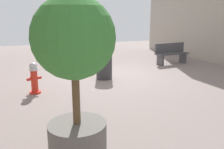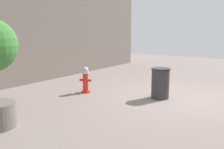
% 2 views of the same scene
% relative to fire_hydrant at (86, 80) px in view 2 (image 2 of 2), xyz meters
% --- Properties ---
extents(ground_plane, '(23.40, 23.40, 0.00)m').
position_rel_fire_hydrant_xyz_m(ground_plane, '(-2.73, -1.16, -0.44)').
color(ground_plane, gray).
extents(fire_hydrant, '(0.41, 0.38, 0.88)m').
position_rel_fire_hydrant_xyz_m(fire_hydrant, '(0.00, 0.00, 0.00)').
color(fire_hydrant, red).
rests_on(fire_hydrant, ground_plane).
extents(trash_bin, '(0.58, 0.58, 0.94)m').
position_rel_fire_hydrant_xyz_m(trash_bin, '(-2.35, -0.78, 0.03)').
color(trash_bin, '#38383D').
rests_on(trash_bin, ground_plane).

